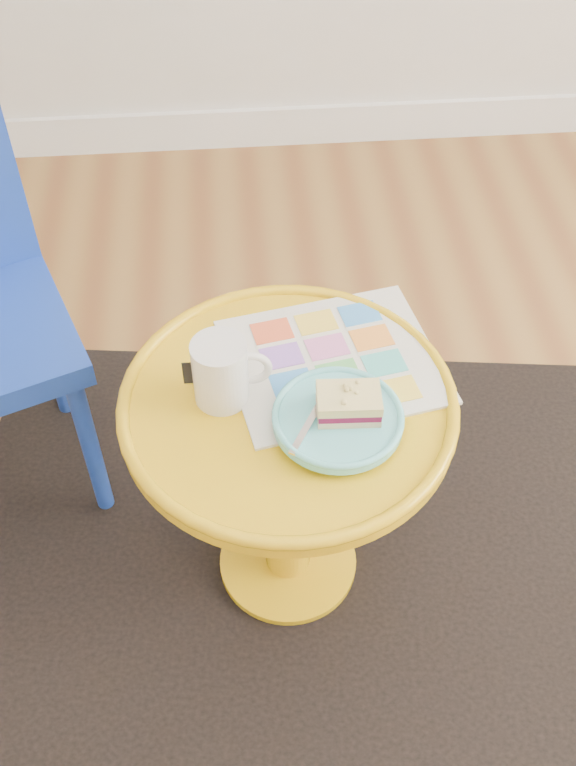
{
  "coord_description": "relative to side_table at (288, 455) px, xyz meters",
  "views": [
    {
      "loc": [
        -0.2,
        -0.31,
        1.46
      ],
      "look_at": [
        -0.13,
        0.53,
        0.53
      ],
      "focal_mm": 40.0,
      "sensor_mm": 36.0,
      "label": 1
    }
  ],
  "objects": [
    {
      "name": "side_table",
      "position": [
        0.0,
        0.0,
        0.0
      ],
      "size": [
        0.51,
        0.51,
        0.49
      ],
      "color": "gold",
      "rests_on": "ground"
    },
    {
      "name": "fork",
      "position": [
        0.03,
        -0.06,
        0.17
      ],
      "size": [
        0.08,
        0.13,
        0.0
      ],
      "rotation": [
        0.0,
        0.0,
        -0.51
      ],
      "color": "silver",
      "rests_on": "plate"
    },
    {
      "name": "newspaper",
      "position": [
        0.08,
        0.07,
        0.14
      ],
      "size": [
        0.37,
        0.33,
        0.01
      ],
      "primitive_type": "cube",
      "rotation": [
        0.0,
        0.0,
        0.19
      ],
      "color": "silver",
      "rests_on": "side_table"
    },
    {
      "name": "cake_slice",
      "position": [
        0.08,
        -0.05,
        0.18
      ],
      "size": [
        0.09,
        0.07,
        0.04
      ],
      "rotation": [
        0.0,
        0.0,
        -0.05
      ],
      "color": "#D3BC8C",
      "rests_on": "plate"
    },
    {
      "name": "plate",
      "position": [
        0.07,
        -0.06,
        0.16
      ],
      "size": [
        0.19,
        0.19,
        0.02
      ],
      "color": "#62CAD1",
      "rests_on": "newspaper"
    },
    {
      "name": "rug",
      "position": [
        0.0,
        0.0,
        -0.35
      ],
      "size": [
        1.43,
        1.26,
        0.01
      ],
      "primitive_type": "cube",
      "rotation": [
        0.0,
        0.0,
        -0.13
      ],
      "color": "black",
      "rests_on": "ground"
    },
    {
      "name": "mug",
      "position": [
        -0.1,
        0.02,
        0.19
      ],
      "size": [
        0.12,
        0.08,
        0.11
      ],
      "rotation": [
        0.0,
        0.0,
        -0.03
      ],
      "color": "silver",
      "rests_on": "side_table"
    }
  ]
}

